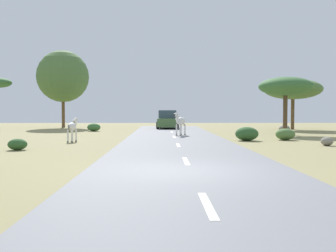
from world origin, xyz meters
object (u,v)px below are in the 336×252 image
Objects in this scene: bush_2 at (285,134)px; rock_2 at (327,141)px; tree_5 at (63,76)px; tree_6 at (293,89)px; tree_0 at (286,87)px; zebra_0 at (180,121)px; rock_0 at (284,129)px; car_0 at (168,120)px; bush_1 at (94,127)px; bush_3 at (247,134)px; bush_0 at (17,144)px; zebra_1 at (72,127)px.

bush_2 is 3.86m from rock_2.
tree_5 is 23.06m from tree_6.
tree_0 is at bearing 84.65° from rock_2.
tree_0 reaches higher than zebra_0.
tree_5 is at bearing 155.50° from rock_0.
car_0 is 3.98× the size of bush_1.
tree_5 is 1.51× the size of tree_6.
bush_3 reaches higher than bush_2.
tree_5 reaches higher than zebra_0.
car_0 is 19.70m from rock_2.
tree_0 is 19.27m from bush_0.
rock_0 is (20.32, -9.26, -5.03)m from tree_5.
tree_5 is 12.42× the size of rock_2.
zebra_0 is 10.81m from car_0.
tree_5 is 28.91m from rock_2.
zebra_0 is at bearing -50.93° from tree_5.
zebra_1 is 1.33× the size of bush_1.
zebra_1 reaches higher than rock_2.
bush_2 is at bearing -61.16° from car_0.
rock_0 is at bearing -122.08° from zebra_0.
car_0 is at bearing 106.16° from bush_3.
zebra_0 is 1.09× the size of zebra_1.
car_0 is at bearing 148.33° from rock_0.
rock_2 is at bearing 161.52° from zebra_0.
bush_0 is 0.93× the size of rock_0.
tree_6 is (22.49, -4.85, -1.59)m from tree_5.
rock_2 is (7.59, -18.17, -0.63)m from car_0.
car_0 is at bearing 33.92° from bush_1.
bush_0 is at bearing -92.16° from bush_1.
rock_0 is (8.76, 4.98, -0.72)m from zebra_0.
tree_5 reaches higher than tree_6.
bush_0 is 0.75× the size of bush_1.
zebra_1 reaches higher than bush_1.
bush_0 is at bearing 78.94° from zebra_0.
tree_0 reaches higher than bush_3.
tree_6 is at bearing 45.59° from zebra_1.
tree_0 is 3.71× the size of bush_2.
bush_1 is 1.24× the size of rock_0.
bush_0 is 21.72m from rock_0.
bush_2 is at bearing 103.10° from rock_2.
tree_6 is 26.56m from bush_0.
zebra_0 is at bearing -82.68° from car_0.
bush_0 is 12.42m from bush_3.
tree_6 is at bearing 61.72° from bush_3.
bush_2 is 0.85× the size of bush_3.
bush_1 is (0.59, 15.79, 0.08)m from bush_0.
car_0 is 21.26m from bush_0.
tree_5 reaches higher than rock_0.
bush_1 is at bearing 87.84° from bush_0.
bush_1 is 0.98× the size of bush_2.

